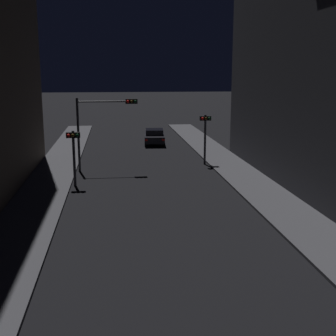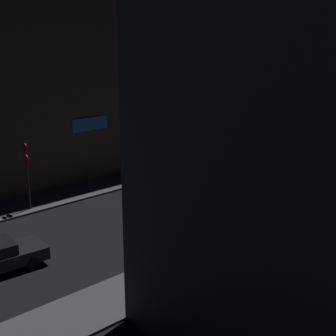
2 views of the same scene
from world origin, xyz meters
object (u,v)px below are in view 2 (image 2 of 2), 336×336
traffic_light_left_kerb (255,128)px  sign_pole_left (27,170)px  traffic_light_overhead (300,111)px  street_lamp_near_block (227,159)px

traffic_light_left_kerb → sign_pole_left: size_ratio=0.81×
sign_pole_left → traffic_light_overhead: bearing=84.2°
traffic_light_overhead → traffic_light_left_kerb: (-1.58, -3.99, -1.22)m
traffic_light_left_kerb → street_lamp_near_block: bearing=-56.1°
traffic_light_overhead → traffic_light_left_kerb: size_ratio=1.50×
traffic_light_left_kerb → sign_pole_left: bearing=-92.5°
sign_pole_left → street_lamp_near_block: size_ratio=0.57×
street_lamp_near_block → traffic_light_left_kerb: bearing=123.9°
sign_pole_left → street_lamp_near_block: street_lamp_near_block is taller
traffic_light_overhead → sign_pole_left: (-2.46, -24.26, -1.04)m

